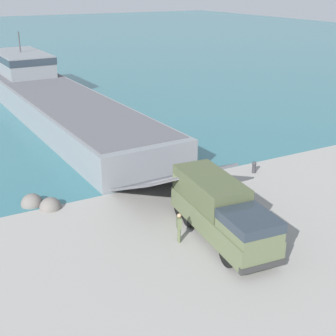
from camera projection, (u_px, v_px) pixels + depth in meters
name	position (u px, v px, depth m)	size (l,w,h in m)	color
ground_plane	(164.00, 212.00, 28.23)	(240.00, 240.00, 0.00)	gray
landing_craft	(51.00, 96.00, 48.78)	(8.96, 43.77, 7.49)	gray
military_truck	(222.00, 211.00, 24.80)	(3.15, 8.22, 3.07)	#566042
soldier_on_ramp	(179.00, 226.00, 24.64)	(0.38, 0.50, 1.68)	#566042
moored_boat_a	(10.00, 55.00, 85.87)	(4.02, 8.95, 1.32)	white
mooring_bollard	(254.00, 167.00, 33.86)	(0.32, 0.32, 0.87)	#333338
shoreline_rock_a	(51.00, 208.00, 28.72)	(1.36, 1.36, 1.36)	#66605B
shoreline_rock_b	(32.00, 204.00, 29.18)	(1.40, 1.40, 1.40)	#66605B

